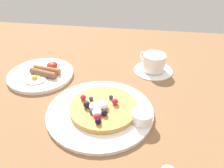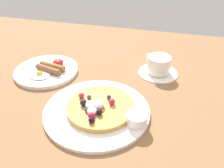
# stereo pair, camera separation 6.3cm
# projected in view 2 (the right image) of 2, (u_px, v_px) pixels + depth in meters

# --- Properties ---
(ground_plane) EXTENTS (2.05, 1.25, 0.03)m
(ground_plane) POSITION_uv_depth(u_px,v_px,m) (95.00, 104.00, 0.71)
(ground_plane) COLOR #88603E
(pancake_plate) EXTENTS (0.30, 0.30, 0.01)m
(pancake_plate) POSITION_uv_depth(u_px,v_px,m) (97.00, 111.00, 0.65)
(pancake_plate) COLOR white
(pancake_plate) RESTS_ON ground_plane
(pancake_with_berries) EXTENTS (0.19, 0.19, 0.03)m
(pancake_with_berries) POSITION_uv_depth(u_px,v_px,m) (99.00, 107.00, 0.64)
(pancake_with_berries) COLOR tan
(pancake_with_berries) RESTS_ON pancake_plate
(syrup_ramekin) EXTENTS (0.06, 0.06, 0.03)m
(syrup_ramekin) POSITION_uv_depth(u_px,v_px,m) (137.00, 119.00, 0.59)
(syrup_ramekin) COLOR white
(syrup_ramekin) RESTS_ON pancake_plate
(breakfast_plate) EXTENTS (0.23, 0.23, 0.01)m
(breakfast_plate) POSITION_uv_depth(u_px,v_px,m) (47.00, 71.00, 0.83)
(breakfast_plate) COLOR white
(breakfast_plate) RESTS_ON ground_plane
(fried_breakfast) EXTENTS (0.11, 0.14, 0.02)m
(fried_breakfast) POSITION_uv_depth(u_px,v_px,m) (50.00, 68.00, 0.81)
(fried_breakfast) COLOR brown
(fried_breakfast) RESTS_ON breakfast_plate
(coffee_saucer) EXTENTS (0.14, 0.14, 0.01)m
(coffee_saucer) POSITION_uv_depth(u_px,v_px,m) (158.00, 72.00, 0.83)
(coffee_saucer) COLOR white
(coffee_saucer) RESTS_ON ground_plane
(coffee_cup) EXTENTS (0.10, 0.09, 0.06)m
(coffee_cup) POSITION_uv_depth(u_px,v_px,m) (159.00, 64.00, 0.81)
(coffee_cup) COLOR white
(coffee_cup) RESTS_ON coffee_saucer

